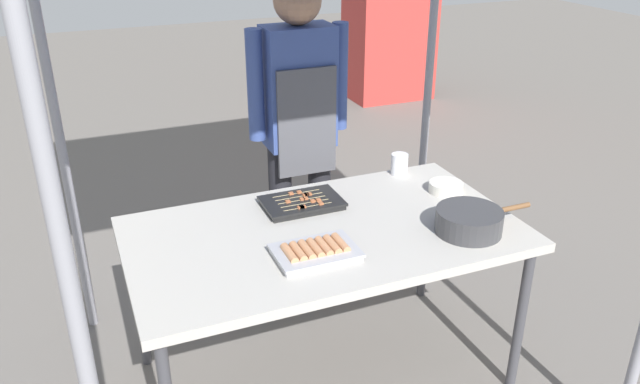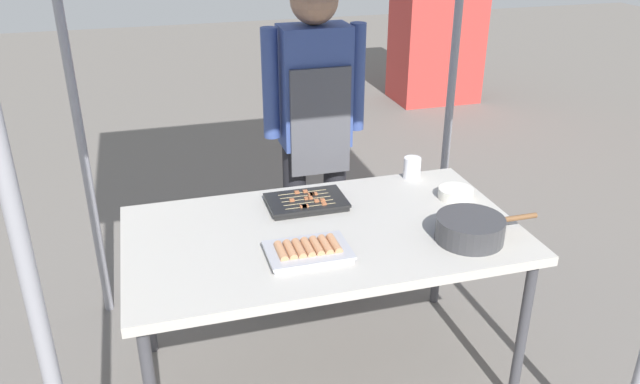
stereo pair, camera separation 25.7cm
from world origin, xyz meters
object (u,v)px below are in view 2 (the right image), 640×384
object	(u,v)px
tray_meat_skewers	(306,202)
drink_cup_near_edge	(412,168)
vendor_woman	(315,116)
stall_table	(323,241)
neighbor_stall_left	(439,7)
cooking_wok	(470,228)
condiment_bowl	(456,193)
tray_grilled_sausages	(308,251)

from	to	relation	value
tray_meat_skewers	drink_cup_near_edge	world-z (taller)	drink_cup_near_edge
drink_cup_near_edge	vendor_woman	size ratio (longest dim) A/B	0.06
drink_cup_near_edge	vendor_woman	bearing A→B (deg)	139.02
stall_table	neighbor_stall_left	bearing A→B (deg)	58.57
tray_meat_skewers	cooking_wok	size ratio (longest dim) A/B	0.80
cooking_wok	drink_cup_near_edge	world-z (taller)	drink_cup_near_edge
cooking_wok	tray_meat_skewers	bearing A→B (deg)	139.03
tray_meat_skewers	neighbor_stall_left	distance (m)	4.31
cooking_wok	condiment_bowl	xyz separation A→B (m)	(0.12, 0.36, -0.03)
tray_meat_skewers	cooking_wok	bearing A→B (deg)	-40.97
tray_grilled_sausages	tray_meat_skewers	xyz separation A→B (m)	(0.11, 0.42, -0.00)
tray_meat_skewers	condiment_bowl	world-z (taller)	condiment_bowl
tray_grilled_sausages	vendor_woman	distance (m)	0.98
tray_grilled_sausages	neighbor_stall_left	size ratio (longest dim) A/B	0.17
drink_cup_near_edge	condiment_bowl	bearing A→B (deg)	-69.31
stall_table	cooking_wok	bearing A→B (deg)	-23.72
condiment_bowl	vendor_woman	distance (m)	0.81
tray_meat_skewers	cooking_wok	xyz separation A→B (m)	(0.54, -0.47, 0.04)
cooking_wok	drink_cup_near_edge	bearing A→B (deg)	87.79
neighbor_stall_left	tray_grilled_sausages	bearing A→B (deg)	-121.45
tray_grilled_sausages	cooking_wok	distance (m)	0.65
stall_table	drink_cup_near_edge	world-z (taller)	drink_cup_near_edge
tray_meat_skewers	vendor_woman	distance (m)	0.57
cooking_wok	vendor_woman	xyz separation A→B (m)	(-0.37, 0.97, 0.19)
tray_grilled_sausages	condiment_bowl	bearing A→B (deg)	21.82
tray_meat_skewers	vendor_woman	xyz separation A→B (m)	(0.18, 0.49, 0.23)
tray_grilled_sausages	drink_cup_near_edge	size ratio (longest dim) A/B	3.05
cooking_wok	vendor_woman	distance (m)	1.05
tray_grilled_sausages	tray_meat_skewers	world-z (taller)	tray_grilled_sausages
tray_grilled_sausages	neighbor_stall_left	bearing A→B (deg)	58.55
tray_grilled_sausages	drink_cup_near_edge	distance (m)	0.89
tray_meat_skewers	cooking_wok	world-z (taller)	cooking_wok
tray_meat_skewers	drink_cup_near_edge	xyz separation A→B (m)	(0.57, 0.15, 0.03)
cooking_wok	neighbor_stall_left	size ratio (longest dim) A/B	0.22
tray_grilled_sausages	neighbor_stall_left	xyz separation A→B (m)	(2.46, 4.02, 0.19)
stall_table	tray_grilled_sausages	xyz separation A→B (m)	(-0.11, -0.18, 0.07)
cooking_wok	neighbor_stall_left	xyz separation A→B (m)	(1.81, 4.08, 0.16)
vendor_woman	stall_table	bearing A→B (deg)	77.02
condiment_bowl	tray_meat_skewers	bearing A→B (deg)	170.68
tray_meat_skewers	condiment_bowl	size ratio (longest dim) A/B	2.19
vendor_woman	condiment_bowl	bearing A→B (deg)	129.11
tray_meat_skewers	tray_grilled_sausages	bearing A→B (deg)	-104.09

